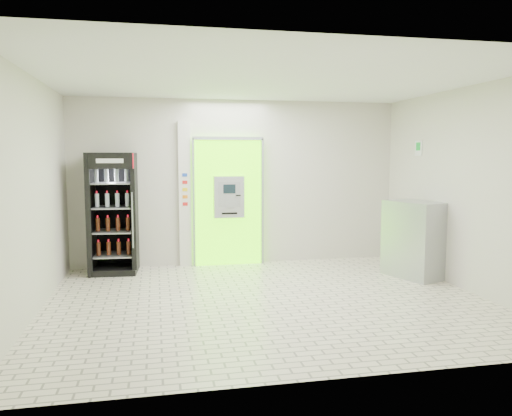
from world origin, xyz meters
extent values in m
plane|color=beige|center=(0.00, 0.00, 0.00)|extent=(6.00, 6.00, 0.00)
plane|color=beige|center=(0.00, 2.50, 1.50)|extent=(6.00, 0.00, 6.00)
plane|color=beige|center=(0.00, -2.50, 1.50)|extent=(6.00, 0.00, 6.00)
plane|color=beige|center=(-3.00, 0.00, 1.50)|extent=(0.00, 5.00, 5.00)
plane|color=beige|center=(3.00, 0.00, 1.50)|extent=(0.00, 5.00, 5.00)
plane|color=white|center=(0.00, 0.00, 3.00)|extent=(6.00, 6.00, 0.00)
cube|color=#57E900|center=(-0.20, 2.43, 1.15)|extent=(1.20, 0.12, 2.30)
cube|color=gray|center=(-0.20, 2.36, 2.30)|extent=(1.28, 0.04, 0.06)
cube|color=gray|center=(-0.83, 2.36, 1.15)|extent=(0.04, 0.04, 2.30)
cube|color=gray|center=(0.43, 2.36, 1.15)|extent=(0.04, 0.04, 2.30)
cube|color=black|center=(-0.10, 2.38, 0.50)|extent=(0.62, 0.01, 0.67)
cube|color=black|center=(-0.54, 2.38, 1.98)|extent=(0.22, 0.01, 0.18)
cube|color=#A2A5AA|center=(-0.20, 2.32, 1.25)|extent=(0.55, 0.12, 0.75)
cube|color=black|center=(-0.20, 2.25, 1.40)|extent=(0.22, 0.01, 0.16)
cube|color=gray|center=(-0.20, 2.25, 1.12)|extent=(0.16, 0.01, 0.12)
cube|color=black|center=(-0.04, 2.25, 1.28)|extent=(0.09, 0.01, 0.02)
cube|color=black|center=(-0.20, 2.25, 0.96)|extent=(0.28, 0.01, 0.03)
cube|color=silver|center=(-0.98, 2.45, 1.30)|extent=(0.22, 0.10, 2.60)
cube|color=#193FB2|center=(-0.98, 2.40, 1.65)|extent=(0.09, 0.01, 0.06)
cube|color=red|center=(-0.98, 2.40, 1.52)|extent=(0.09, 0.01, 0.06)
cube|color=yellow|center=(-0.98, 2.40, 1.39)|extent=(0.09, 0.01, 0.06)
cube|color=orange|center=(-0.98, 2.40, 1.26)|extent=(0.09, 0.01, 0.06)
cube|color=red|center=(-0.98, 2.40, 1.13)|extent=(0.09, 0.01, 0.06)
cube|color=black|center=(-2.21, 2.14, 1.02)|extent=(0.81, 0.74, 2.04)
cube|color=black|center=(-2.21, 2.46, 1.02)|extent=(0.77, 0.10, 2.04)
cube|color=red|center=(-2.21, 1.80, 1.91)|extent=(0.75, 0.06, 0.24)
cube|color=white|center=(-2.21, 1.79, 1.91)|extent=(0.43, 0.03, 0.07)
cube|color=black|center=(-2.21, 2.14, 0.05)|extent=(0.81, 0.74, 0.10)
cylinder|color=gray|center=(-1.88, 1.78, 0.94)|extent=(0.03, 0.03, 0.92)
cube|color=gray|center=(-2.21, 2.14, 0.31)|extent=(0.68, 0.63, 0.02)
cube|color=gray|center=(-2.21, 2.14, 0.71)|extent=(0.68, 0.63, 0.02)
cube|color=gray|center=(-2.21, 2.14, 1.12)|extent=(0.68, 0.63, 0.02)
cube|color=gray|center=(-2.21, 2.14, 1.53)|extent=(0.68, 0.63, 0.02)
cube|color=#A2A5AA|center=(2.68, 0.86, 0.63)|extent=(0.90, 1.09, 1.25)
cube|color=gray|center=(2.36, 0.86, 0.69)|extent=(0.31, 0.87, 0.01)
cube|color=white|center=(2.99, 1.40, 2.12)|extent=(0.02, 0.22, 0.26)
cube|color=#0C8624|center=(2.98, 1.40, 2.15)|extent=(0.00, 0.14, 0.14)
camera|label=1|loc=(-1.49, -6.55, 1.99)|focal=35.00mm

